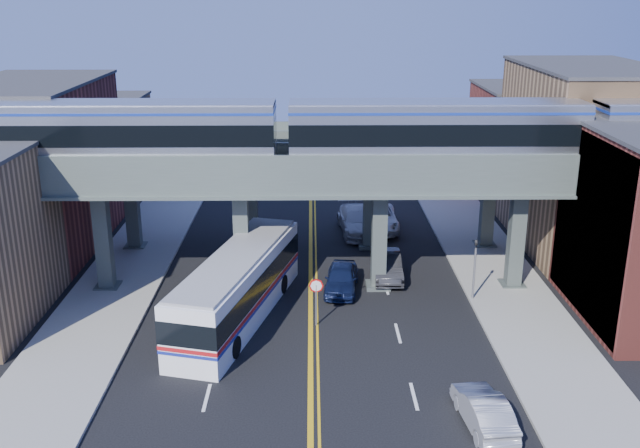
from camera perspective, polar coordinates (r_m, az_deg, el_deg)
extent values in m
plane|color=black|center=(35.26, -0.76, -10.25)|extent=(120.00, 120.00, 0.00)
cube|color=gray|center=(45.77, -15.34, -3.91)|extent=(5.00, 70.00, 0.16)
cube|color=gray|center=(45.73, 13.84, -3.81)|extent=(5.00, 70.00, 0.16)
cube|color=brown|center=(51.80, -21.77, 4.28)|extent=(8.00, 14.00, 11.00)
cube|color=#936E4C|center=(64.11, -17.63, 5.81)|extent=(8.00, 10.00, 8.00)
cube|color=#936E4C|center=(51.63, 20.30, 4.98)|extent=(8.00, 14.00, 12.00)
cube|color=brown|center=(63.97, 16.15, 6.38)|extent=(8.00, 10.00, 9.00)
cube|color=teal|center=(39.75, 20.69, -0.66)|extent=(0.10, 9.50, 9.50)
cube|color=#3D4743|center=(43.10, -16.94, -1.30)|extent=(0.85, 0.85, 6.00)
cube|color=#3D4743|center=(41.57, -6.30, -1.30)|extent=(0.85, 0.85, 6.00)
cube|color=#3D4743|center=(41.56, 4.75, -1.26)|extent=(0.85, 0.85, 6.00)
cube|color=#3D4743|center=(43.06, 15.41, -1.18)|extent=(0.85, 0.85, 6.00)
cube|color=#4D5952|center=(40.29, -0.80, 3.68)|extent=(52.00, 3.60, 1.40)
cube|color=#3D4743|center=(49.53, -14.79, 1.39)|extent=(0.85, 0.85, 6.00)
cube|color=#3D4743|center=(48.20, -5.53, 1.47)|extent=(0.85, 0.85, 6.00)
cube|color=#3D4743|center=(48.19, 3.99, 1.51)|extent=(0.85, 0.85, 6.00)
cube|color=#3D4743|center=(49.49, 13.27, 1.50)|extent=(0.85, 0.85, 6.00)
cube|color=#4D5952|center=(47.10, -0.79, 5.81)|extent=(52.00, 3.60, 1.40)
cube|color=black|center=(42.93, -21.68, 4.44)|extent=(2.35, 2.35, 0.27)
cube|color=black|center=(40.40, -7.72, 4.77)|extent=(2.35, 2.35, 0.27)
cube|color=#A0A3AA|center=(40.98, -15.13, 7.14)|extent=(16.25, 3.10, 3.42)
cube|color=black|center=(40.96, -15.14, 7.34)|extent=(16.27, 3.16, 1.18)
cube|color=black|center=(40.13, 1.78, 4.84)|extent=(2.35, 2.35, 0.27)
cube|color=black|center=(41.88, 16.19, 4.69)|extent=(2.35, 2.35, 0.27)
cube|color=#A0A3AA|center=(40.31, 9.27, 7.35)|extent=(16.25, 3.10, 3.42)
cube|color=black|center=(40.28, 9.28, 7.56)|extent=(16.27, 3.16, 1.18)
cylinder|color=slate|center=(37.43, -0.30, -6.51)|extent=(0.09, 0.09, 2.30)
cylinder|color=red|center=(36.99, -0.31, -4.96)|extent=(0.76, 0.04, 0.76)
cylinder|color=slate|center=(41.03, 12.22, -3.98)|extent=(0.12, 0.12, 3.20)
imported|color=black|center=(40.32, 12.42, -1.28)|extent=(0.15, 0.18, 0.90)
cube|color=white|center=(38.32, -6.58, -5.11)|extent=(6.13, 13.54, 3.42)
cube|color=black|center=(38.15, -6.61, -4.50)|extent=(6.19, 13.60, 1.16)
cube|color=#B21419|center=(38.45, -6.57, -5.57)|extent=(6.18, 13.60, 0.20)
cylinder|color=black|center=(35.27, -8.93, -9.46)|extent=(3.15, 1.82, 1.10)
cylinder|color=black|center=(41.98, -4.77, -4.64)|extent=(3.15, 1.82, 1.10)
imported|color=#111A3F|center=(41.79, 1.72, -4.36)|extent=(2.35, 4.73, 1.55)
imported|color=#29292B|center=(43.81, 5.36, -3.32)|extent=(1.74, 4.83, 1.58)
imported|color=silver|center=(52.71, 4.67, 0.48)|extent=(2.77, 5.95, 1.65)
imported|color=#B3B3B8|center=(51.73, 3.03, 0.26)|extent=(3.06, 6.37, 1.79)
imported|color=#9FA0A4|center=(30.33, 12.97, -14.33)|extent=(1.99, 4.49, 1.43)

